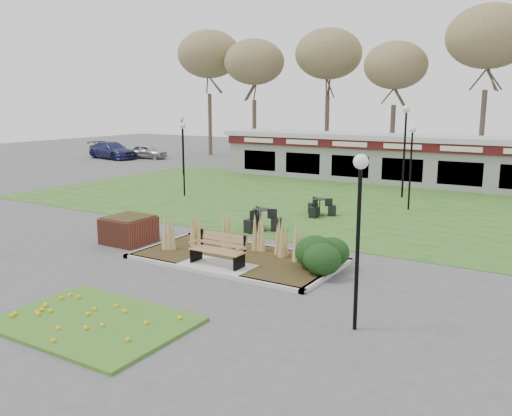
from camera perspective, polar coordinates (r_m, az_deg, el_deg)
The scene contains 18 objects.
ground at distance 16.09m, azimuth -4.40°, elevation -6.54°, with size 100.00×100.00×0.00m, color #515154.
lawn at distance 26.47m, azimuth 10.97°, elevation 0.35°, with size 34.00×16.00×0.02m, color #275C1D.
flower_bed at distance 12.86m, azimuth -16.72°, elevation -11.32°, with size 4.20×3.00×0.16m.
planting_bed at distance 16.42m, azimuth 1.98°, elevation -4.82°, with size 6.75×3.40×1.27m.
park_bench at distance 16.12m, azimuth -3.92°, elevation -4.32°, with size 1.70×0.66×0.93m.
brick_planter at distance 19.47m, azimuth -13.25°, elevation -2.22°, with size 1.50×1.50×0.95m.
food_pavilion at distance 33.77m, azimuth 15.86°, elevation 4.96°, with size 24.60×3.40×2.90m.
tree_backdrop at distance 41.54m, azimuth 19.53°, elevation 15.36°, with size 47.24×5.24×10.36m.
lamp_post_near_right at distance 11.48m, azimuth 10.82°, elevation 0.44°, with size 0.32×0.32×3.83m.
lamp_post_mid_left at distance 28.31m, azimuth -7.68°, elevation 6.82°, with size 0.32×0.32×3.82m.
lamp_post_mid_right at distance 28.58m, azimuth 15.45°, elevation 7.84°, with size 0.39×0.39×4.69m.
lamp_post_far_right at distance 25.39m, azimuth 16.06°, elevation 5.99°, with size 0.32×0.32×3.82m.
lamp_post_far_left at distance 36.51m, azimuth -7.77°, elevation 7.92°, with size 0.33×0.33×3.95m.
bistro_set_a at distance 20.79m, azimuth 0.53°, elevation -1.59°, with size 1.52×1.46×0.82m.
bistro_set_b at distance 23.61m, azimuth 6.71°, elevation -0.19°, with size 1.38×1.22×0.73m.
car_silver at distance 48.01m, azimuth -11.42°, elevation 5.86°, with size 1.46×3.63×1.24m, color #B6B5BB.
car_black at distance 44.43m, azimuth 4.41°, elevation 5.82°, with size 1.61×4.63×1.53m, color black.
car_blue at distance 48.57m, azimuth -14.92°, elevation 5.89°, with size 2.03×4.99×1.45m, color navy.
Camera 1 is at (9.03, -12.40, 4.89)m, focal length 38.00 mm.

